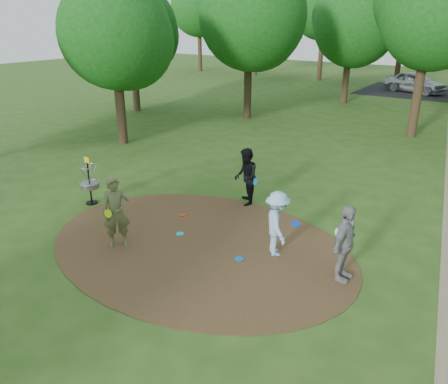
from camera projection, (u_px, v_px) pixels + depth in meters
The scene contains 12 objects.
ground at pixel (198, 245), 11.40m from camera, with size 100.00×100.00×0.00m, color #2D5119.
dirt_clearing at pixel (198, 245), 11.40m from camera, with size 8.40×8.40×0.02m, color #47301C.
player_observer_with_disc at pixel (116, 212), 11.04m from camera, with size 0.79×0.81×1.88m.
player_throwing_with_disc at pixel (277, 224), 10.69m from camera, with size 1.22×1.22×1.66m.
player_walking_with_disc at pixel (246, 177), 13.61m from camera, with size 1.07×1.11×1.81m.
player_waiting_with_disc at pixel (345, 244), 9.59m from camera, with size 0.49×1.08×1.81m.
disc_ground_cyan at pixel (180, 234), 11.93m from camera, with size 0.22×0.22×0.02m, color #19B5CE.
disc_ground_blue at pixel (239, 259), 10.69m from camera, with size 0.22×0.22×0.02m, color blue.
disc_ground_red at pixel (183, 215), 13.08m from camera, with size 0.22×0.22×0.02m, color #BC3212.
car_left at pixel (415, 82), 34.20m from camera, with size 1.89×4.70×1.60m, color #B4B7BD.
disc_golf_basket at pixel (89, 178), 13.64m from camera, with size 0.63×0.63×1.54m.
tree_ring at pixel (372, 25), 17.18m from camera, with size 37.04×45.95×9.88m.
Camera 1 is at (6.19, -7.96, 5.54)m, focal length 35.00 mm.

